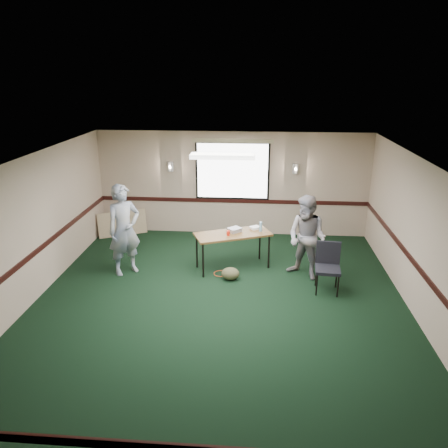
# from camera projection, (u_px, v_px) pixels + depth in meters

# --- Properties ---
(ground) EXTENTS (8.00, 8.00, 0.00)m
(ground) POSITION_uv_depth(u_px,v_px,m) (218.00, 309.00, 8.01)
(ground) COLOR black
(ground) RESTS_ON ground
(room_shell) EXTENTS (8.00, 8.02, 8.00)m
(room_shell) POSITION_uv_depth(u_px,v_px,m) (227.00, 195.00, 9.48)
(room_shell) COLOR tan
(room_shell) RESTS_ON ground
(folding_table) EXTENTS (1.75, 1.22, 0.81)m
(folding_table) POSITION_uv_depth(u_px,v_px,m) (233.00, 236.00, 9.44)
(folding_table) COLOR #563A18
(folding_table) RESTS_ON ground
(projector) EXTENTS (0.35, 0.34, 0.09)m
(projector) POSITION_uv_depth(u_px,v_px,m) (235.00, 230.00, 9.50)
(projector) COLOR #95949D
(projector) RESTS_ON folding_table
(game_console) EXTENTS (0.27, 0.26, 0.05)m
(game_console) POSITION_uv_depth(u_px,v_px,m) (255.00, 228.00, 9.69)
(game_console) COLOR white
(game_console) RESTS_ON folding_table
(red_cup) EXTENTS (0.07, 0.07, 0.11)m
(red_cup) POSITION_uv_depth(u_px,v_px,m) (228.00, 233.00, 9.29)
(red_cup) COLOR red
(red_cup) RESTS_ON folding_table
(water_bottle) EXTENTS (0.06, 0.06, 0.21)m
(water_bottle) POSITION_uv_depth(u_px,v_px,m) (261.00, 227.00, 9.52)
(water_bottle) COLOR #7EB4CE
(water_bottle) RESTS_ON folding_table
(duffel_bag) EXTENTS (0.43, 0.37, 0.27)m
(duffel_bag) POSITION_uv_depth(u_px,v_px,m) (230.00, 274.00, 9.10)
(duffel_bag) COLOR #403924
(duffel_bag) RESTS_ON ground
(cable_coil) EXTENTS (0.37, 0.37, 0.02)m
(cable_coil) POSITION_uv_depth(u_px,v_px,m) (221.00, 273.00, 9.39)
(cable_coil) COLOR #E34A1C
(cable_coil) RESTS_ON ground
(folded_table) EXTENTS (1.20, 0.75, 0.65)m
(folded_table) POSITION_uv_depth(u_px,v_px,m) (122.00, 223.00, 11.51)
(folded_table) COLOR tan
(folded_table) RESTS_ON ground
(conference_chair) EXTENTS (0.52, 0.53, 0.98)m
(conference_chair) POSITION_uv_depth(u_px,v_px,m) (328.00, 263.00, 8.56)
(conference_chair) COLOR black
(conference_chair) RESTS_ON ground
(person_left) EXTENTS (0.84, 0.82, 1.95)m
(person_left) POSITION_uv_depth(u_px,v_px,m) (124.00, 230.00, 9.16)
(person_left) COLOR #3C4F84
(person_left) RESTS_ON ground
(person_right) EXTENTS (1.09, 1.05, 1.77)m
(person_right) POSITION_uv_depth(u_px,v_px,m) (307.00, 238.00, 8.98)
(person_right) COLOR #697EA3
(person_right) RESTS_ON ground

